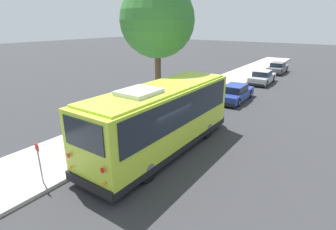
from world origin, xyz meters
TOP-DOWN VIEW (x-y plane):
  - ground_plane at (0.00, 0.00)m, footprint 160.00×160.00m
  - sidewalk_slab at (0.00, 3.68)m, footprint 80.00×3.72m
  - curb_strip at (0.00, 1.75)m, footprint 80.00×0.14m
  - shuttle_bus at (0.80, 0.18)m, footprint 8.99×2.68m
  - parked_sedan_blue at (11.06, 0.46)m, footprint 4.72×1.82m
  - parked_sedan_silver at (18.66, 0.49)m, footprint 4.63×1.86m
  - parked_sedan_gray at (25.68, 0.59)m, footprint 4.66×1.72m
  - street_tree at (4.97, 3.41)m, footprint 4.48×4.48m
  - sign_post_near at (-4.13, 2.23)m, footprint 0.06×0.22m
  - sign_post_far at (-2.33, 2.23)m, footprint 0.06×0.22m
  - fire_hydrant at (6.86, 2.15)m, footprint 0.22×0.22m

SIDE VIEW (x-z plane):
  - ground_plane at x=0.00m, z-range 0.00..0.00m
  - sidewalk_slab at x=0.00m, z-range 0.00..0.15m
  - curb_strip at x=0.00m, z-range 0.00..0.15m
  - fire_hydrant at x=6.86m, z-range 0.15..0.96m
  - parked_sedan_blue at x=11.06m, z-range -0.05..1.24m
  - parked_sedan_silver at x=18.66m, z-range -0.04..1.27m
  - parked_sedan_gray at x=25.68m, z-range -0.05..1.27m
  - sign_post_far at x=-2.33m, z-range 0.17..1.56m
  - sign_post_near at x=-4.13m, z-range 0.17..1.76m
  - shuttle_bus at x=0.80m, z-range 0.12..3.45m
  - street_tree at x=4.97m, z-range 1.91..10.66m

